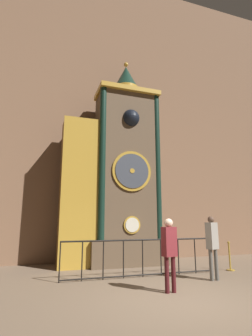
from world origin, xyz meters
TOP-DOWN VIEW (x-y plane):
  - ground_plane at (0.00, 0.00)m, footprint 28.00×28.00m
  - cathedral_back_wall at (-0.09, 6.33)m, footprint 24.00×0.32m
  - clock_tower at (-0.15, 5.01)m, footprint 4.29×1.81m
  - railing_fence at (0.08, 2.62)m, footprint 5.13×0.05m
  - visitor_near at (0.02, 0.68)m, footprint 0.37×0.28m
  - visitor_far at (1.88, 1.48)m, footprint 0.39×0.32m
  - stanchion_post at (3.41, 2.64)m, footprint 0.28×0.28m

SIDE VIEW (x-z plane):
  - ground_plane at x=0.00m, z-range 0.00..0.00m
  - stanchion_post at x=3.41m, z-range -0.18..0.82m
  - railing_fence at x=0.08m, z-range 0.06..1.20m
  - visitor_near at x=0.02m, z-range 0.18..1.95m
  - visitor_far at x=1.88m, z-range 0.18..2.03m
  - clock_tower at x=-0.15m, z-range -0.82..8.17m
  - cathedral_back_wall at x=-0.09m, z-range -0.01..14.70m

